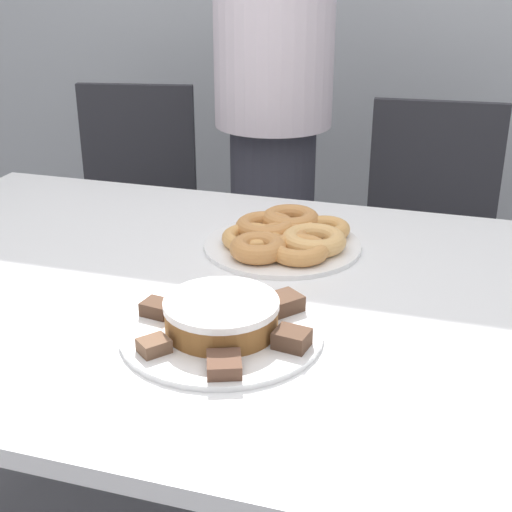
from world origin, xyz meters
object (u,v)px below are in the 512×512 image
(office_chair_right, at_px, (426,267))
(plate_donuts, at_px, (282,245))
(person_standing, at_px, (273,103))
(office_chair_left, at_px, (132,233))
(frosted_cake, at_px, (222,315))
(plate_cake, at_px, (222,332))

(office_chair_right, xyz_separation_m, plate_donuts, (-0.27, -0.71, 0.32))
(person_standing, relative_size, plate_donuts, 5.28)
(office_chair_left, relative_size, frosted_cake, 4.98)
(person_standing, relative_size, plate_cake, 5.28)
(plate_donuts, relative_size, frosted_cake, 1.77)
(person_standing, xyz_separation_m, plate_cake, (0.22, -1.08, -0.15))
(person_standing, height_order, office_chair_left, person_standing)
(plate_cake, bearing_deg, plate_donuts, 90.30)
(person_standing, distance_m, office_chair_right, 0.68)
(person_standing, xyz_separation_m, office_chair_left, (-0.50, 0.01, -0.47))
(office_chair_left, xyz_separation_m, office_chair_right, (0.98, 0.00, 0.00))
(frosted_cake, bearing_deg, office_chair_right, 76.41)
(office_chair_left, xyz_separation_m, frosted_cake, (0.72, -1.10, 0.35))
(office_chair_left, bearing_deg, frosted_cake, -67.92)
(plate_donuts, bearing_deg, office_chair_left, 135.15)
(plate_cake, relative_size, plate_donuts, 1.00)
(plate_cake, distance_m, frosted_cake, 0.03)
(office_chair_right, relative_size, plate_donuts, 2.81)
(plate_cake, bearing_deg, office_chair_left, 123.22)
(office_chair_left, height_order, plate_donuts, office_chair_left)
(person_standing, bearing_deg, office_chair_right, 1.85)
(office_chair_left, relative_size, plate_cake, 2.81)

